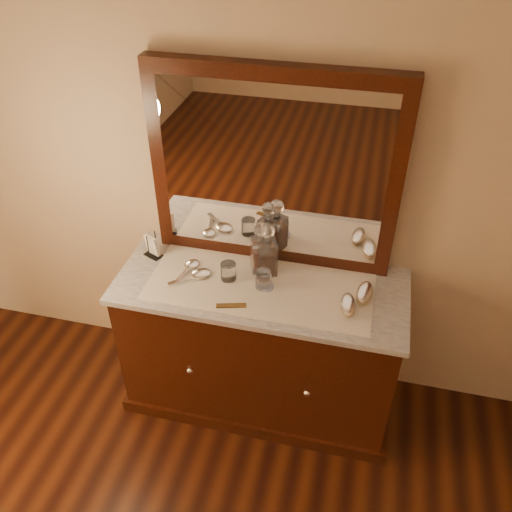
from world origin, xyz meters
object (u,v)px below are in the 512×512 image
(hand_mirror_outer, at_px, (190,266))
(hand_mirror_inner, at_px, (197,275))
(comb, at_px, (231,306))
(decanter_left, at_px, (260,252))
(pin_dish, at_px, (266,286))
(napkin_rack, at_px, (152,247))
(mirror_frame, at_px, (273,171))
(brush_far, at_px, (364,293))
(brush_near, at_px, (348,305))
(dresser_cabinet, at_px, (260,346))
(decanter_right, at_px, (267,255))

(hand_mirror_outer, xyz_separation_m, hand_mirror_inner, (0.06, -0.06, 0.00))
(comb, bearing_deg, decanter_left, 61.93)
(pin_dish, relative_size, napkin_rack, 0.51)
(hand_mirror_outer, bearing_deg, mirror_frame, 28.05)
(brush_far, xyz_separation_m, hand_mirror_inner, (-0.82, -0.04, -0.01))
(pin_dish, relative_size, decanter_left, 0.26)
(decanter_left, relative_size, hand_mirror_outer, 1.49)
(hand_mirror_outer, distance_m, hand_mirror_inner, 0.09)
(napkin_rack, relative_size, brush_near, 0.89)
(napkin_rack, bearing_deg, brush_near, -9.51)
(mirror_frame, relative_size, napkin_rack, 8.47)
(comb, bearing_deg, napkin_rack, 134.97)
(decanter_left, bearing_deg, hand_mirror_outer, -168.86)
(mirror_frame, bearing_deg, decanter_left, -102.85)
(comb, xyz_separation_m, brush_near, (0.53, 0.11, 0.02))
(brush_far, relative_size, hand_mirror_inner, 0.81)
(napkin_rack, bearing_deg, hand_mirror_outer, -13.25)
(dresser_cabinet, xyz_separation_m, brush_near, (0.43, -0.08, 0.46))
(napkin_rack, distance_m, hand_mirror_outer, 0.23)
(brush_near, relative_size, hand_mirror_outer, 0.83)
(brush_near, distance_m, hand_mirror_outer, 0.82)
(decanter_right, relative_size, hand_mirror_outer, 1.54)
(brush_far, bearing_deg, mirror_frame, 156.04)
(brush_near, bearing_deg, comb, -168.04)
(brush_near, xyz_separation_m, hand_mirror_inner, (-0.76, 0.06, -0.01))
(mirror_frame, xyz_separation_m, brush_near, (0.43, -0.32, -0.48))
(dresser_cabinet, relative_size, decanter_right, 4.77)
(mirror_frame, bearing_deg, dresser_cabinet, -90.00)
(brush_far, bearing_deg, brush_near, -124.09)
(hand_mirror_outer, bearing_deg, napkin_rack, 166.75)
(decanter_left, height_order, decanter_right, decanter_right)
(pin_dish, height_order, decanter_right, decanter_right)
(dresser_cabinet, distance_m, decanter_left, 0.56)
(pin_dish, height_order, comb, pin_dish)
(decanter_left, distance_m, brush_near, 0.51)
(dresser_cabinet, distance_m, brush_near, 0.64)
(decanter_left, relative_size, hand_mirror_inner, 1.36)
(decanter_left, distance_m, hand_mirror_inner, 0.34)
(pin_dish, bearing_deg, decanter_left, 114.99)
(dresser_cabinet, bearing_deg, hand_mirror_inner, -176.21)
(dresser_cabinet, distance_m, decanter_right, 0.56)
(mirror_frame, xyz_separation_m, comb, (-0.10, -0.44, -0.49))
(mirror_frame, xyz_separation_m, decanter_left, (-0.03, -0.13, -0.39))
(decanter_left, height_order, hand_mirror_inner, decanter_left)
(decanter_right, bearing_deg, dresser_cabinet, -96.10)
(brush_near, bearing_deg, decanter_right, 157.82)
(mirror_frame, relative_size, hand_mirror_inner, 5.77)
(comb, relative_size, hand_mirror_outer, 0.74)
(dresser_cabinet, height_order, comb, comb)
(napkin_rack, height_order, decanter_left, decanter_left)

